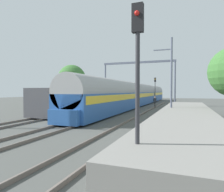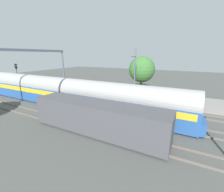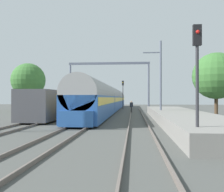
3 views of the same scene
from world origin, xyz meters
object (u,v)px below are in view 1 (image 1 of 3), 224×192
Objects in this scene: person_crossing at (155,101)px; catenary_gantry at (138,74)px; railway_signal_near at (138,65)px; passenger_train at (140,94)px; freight_car at (74,100)px; railway_signal_far at (155,87)px.

person_crossing is 7.32m from catenary_gantry.
railway_signal_near is 0.41× the size of catenary_gantry.
passenger_train reaches higher than freight_car.
catenary_gantry is (4.31, 14.65, 4.20)m from freight_car.
freight_car is 1.00× the size of catenary_gantry.
catenary_gantry is (-6.69, 29.19, 2.27)m from railway_signal_near.
railway_signal_far is 8.18m from catenary_gantry.
railway_signal_near is at bearing -118.43° from person_crossing.
passenger_train is 9.23× the size of railway_signal_near.
passenger_train is 28.44× the size of person_crossing.
catenary_gantry is at bearing 73.62° from freight_car.
freight_car is 2.44× the size of railway_signal_near.
catenary_gantry reaches higher than railway_signal_far.
catenary_gantry is at bearing 102.92° from railway_signal_near.
freight_car is at bearing -105.13° from passenger_train.
catenary_gantry is (-3.64, 4.33, 4.64)m from person_crossing.
railway_signal_far is at bearing 74.39° from freight_car.
passenger_train is 9.10× the size of railway_signal_far.
freight_car is at bearing 127.11° from railway_signal_near.
person_crossing is 0.32× the size of railway_signal_far.
catenary_gantry reaches higher than passenger_train.
person_crossing is 25.16m from railway_signal_near.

